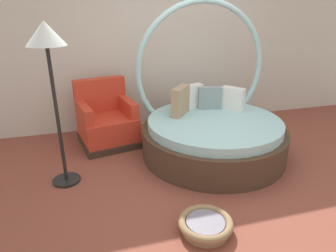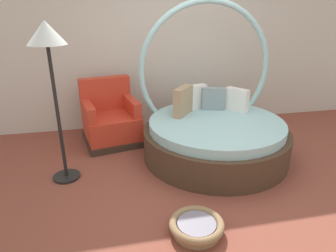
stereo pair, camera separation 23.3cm
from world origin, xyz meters
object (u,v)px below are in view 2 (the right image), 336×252
(round_daybed, at_px, (214,128))
(red_armchair, at_px, (111,121))
(pet_basket, at_px, (197,226))
(floor_lamp, at_px, (48,49))

(round_daybed, relative_size, red_armchair, 2.19)
(red_armchair, bearing_deg, pet_basket, -72.66)
(pet_basket, bearing_deg, round_daybed, 65.40)
(round_daybed, bearing_deg, red_armchair, 152.76)
(round_daybed, height_order, floor_lamp, round_daybed)
(pet_basket, height_order, floor_lamp, floor_lamp)
(round_daybed, distance_m, floor_lamp, 2.30)
(pet_basket, relative_size, floor_lamp, 0.28)
(round_daybed, xyz_separation_m, pet_basket, (-0.69, -1.51, -0.30))
(red_armchair, relative_size, floor_lamp, 0.52)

